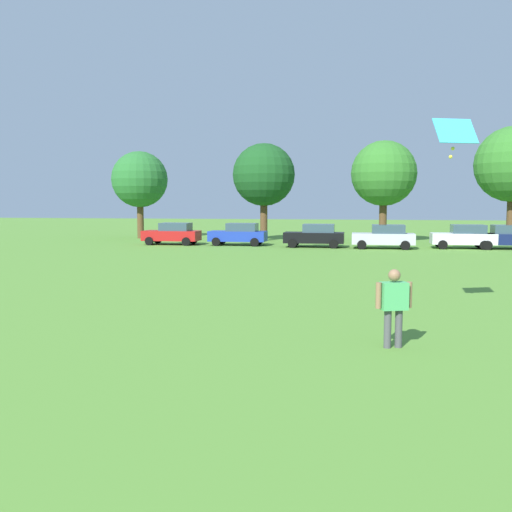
# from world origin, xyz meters

# --- Properties ---
(ground_plane) EXTENTS (160.00, 160.00, 0.00)m
(ground_plane) POSITION_xyz_m (0.00, 30.00, 0.00)
(ground_plane) COLOR #568C33
(adult_bystander) EXTENTS (0.80, 0.49, 1.76)m
(adult_bystander) POSITION_xyz_m (5.43, 14.39, 1.05)
(adult_bystander) COLOR #4C4C51
(adult_bystander) RESTS_ON ground
(kite) EXTENTS (1.23, 0.86, 1.10)m
(kite) POSITION_xyz_m (7.14, 17.79, 5.08)
(kite) COLOR #3FBFE5
(parked_car_red_0) EXTENTS (4.30, 2.02, 1.68)m
(parked_car_red_0) POSITION_xyz_m (-9.46, 42.73, 0.86)
(parked_car_red_0) COLOR red
(parked_car_red_0) RESTS_ON ground
(parked_car_blue_1) EXTENTS (4.30, 2.02, 1.68)m
(parked_car_blue_1) POSITION_xyz_m (-4.29, 42.97, 0.86)
(parked_car_blue_1) COLOR #1E38AD
(parked_car_blue_1) RESTS_ON ground
(parked_car_black_2) EXTENTS (4.30, 2.02, 1.68)m
(parked_car_black_2) POSITION_xyz_m (1.53, 42.25, 0.86)
(parked_car_black_2) COLOR black
(parked_car_black_2) RESTS_ON ground
(parked_car_silver_3) EXTENTS (4.30, 2.02, 1.68)m
(parked_car_silver_3) POSITION_xyz_m (6.40, 41.88, 0.86)
(parked_car_silver_3) COLOR silver
(parked_car_silver_3) RESTS_ON ground
(parked_car_white_4) EXTENTS (4.30, 2.02, 1.68)m
(parked_car_white_4) POSITION_xyz_m (11.92, 42.93, 0.86)
(parked_car_white_4) COLOR white
(parked_car_white_4) RESTS_ON ground
(parked_car_navy_5) EXTENTS (4.30, 2.02, 1.68)m
(parked_car_navy_5) POSITION_xyz_m (14.66, 42.99, 0.86)
(parked_car_navy_5) COLOR #141E4C
(parked_car_navy_5) RESTS_ON ground
(tree_far_left) EXTENTS (5.02, 5.02, 7.82)m
(tree_far_left) POSITION_xyz_m (-14.85, 49.60, 5.28)
(tree_far_left) COLOR brown
(tree_far_left) RESTS_ON ground
(tree_left) EXTENTS (5.26, 5.26, 8.20)m
(tree_left) POSITION_xyz_m (-3.33, 48.57, 5.54)
(tree_left) COLOR brown
(tree_left) RESTS_ON ground
(tree_center) EXTENTS (5.29, 5.29, 8.24)m
(tree_center) POSITION_xyz_m (6.54, 48.59, 5.56)
(tree_center) COLOR brown
(tree_center) RESTS_ON ground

